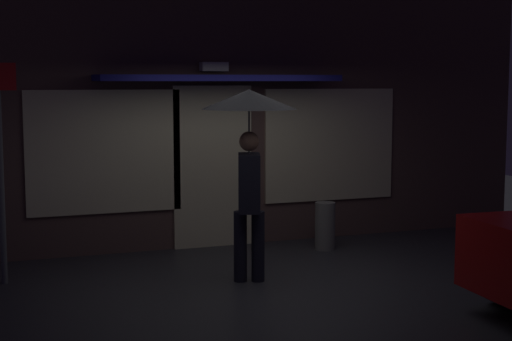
# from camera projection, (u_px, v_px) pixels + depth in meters

# --- Properties ---
(ground_plane) EXTENTS (18.00, 18.00, 0.00)m
(ground_plane) POSITION_uv_depth(u_px,v_px,m) (271.00, 285.00, 8.57)
(ground_plane) COLOR #2D2D33
(building_facade) EXTENTS (9.70, 1.00, 3.91)m
(building_facade) POSITION_uv_depth(u_px,v_px,m) (209.00, 105.00, 10.52)
(building_facade) COLOR brown
(building_facade) RESTS_ON ground
(person_with_umbrella) EXTENTS (1.07, 1.07, 2.17)m
(person_with_umbrella) POSITION_uv_depth(u_px,v_px,m) (249.00, 132.00, 8.56)
(person_with_umbrella) COLOR black
(person_with_umbrella) RESTS_ON ground
(street_sign_post) EXTENTS (0.40, 0.07, 2.56)m
(street_sign_post) POSITION_uv_depth(u_px,v_px,m) (0.00, 156.00, 8.48)
(street_sign_post) COLOR #595B60
(street_sign_post) RESTS_ON ground
(sidewalk_bollard) EXTENTS (0.27, 0.27, 0.64)m
(sidewalk_bollard) POSITION_uv_depth(u_px,v_px,m) (325.00, 226.00, 10.37)
(sidewalk_bollard) COLOR slate
(sidewalk_bollard) RESTS_ON ground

